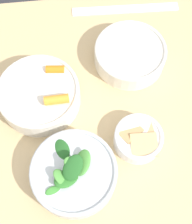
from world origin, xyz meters
TOP-DOWN VIEW (x-y plane):
  - ground_plane at (0.00, 0.00)m, footprint 10.00×10.00m
  - dining_table at (0.00, 0.00)m, footprint 0.99×0.80m
  - bowl_carrots at (-0.12, 0.07)m, footprint 0.20×0.20m
  - bowl_greens at (-0.05, -0.12)m, footprint 0.19×0.19m
  - bowl_beans_hotdog at (0.11, 0.17)m, footprint 0.18×0.18m
  - bowl_cookies at (0.10, -0.06)m, footprint 0.11×0.11m
  - ruler at (0.13, 0.34)m, footprint 0.30×0.04m

SIDE VIEW (x-z plane):
  - ground_plane at x=0.00m, z-range 0.00..0.00m
  - dining_table at x=0.00m, z-range 0.24..0.99m
  - ruler at x=0.13m, z-range 0.75..0.75m
  - bowl_cookies at x=0.10m, z-range 0.75..0.79m
  - bowl_beans_hotdog at x=0.11m, z-range 0.75..0.80m
  - bowl_carrots at x=-0.12m, z-range 0.74..0.82m
  - bowl_greens at x=-0.05m, z-range 0.73..0.83m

